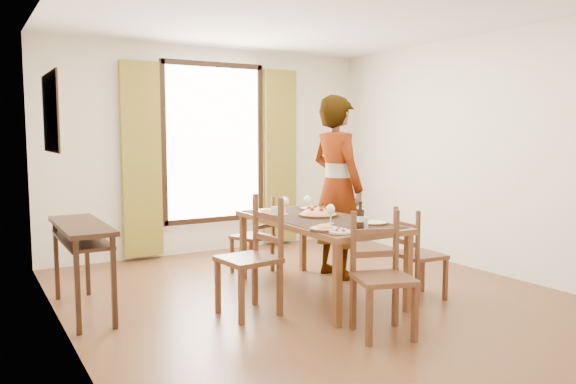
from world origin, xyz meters
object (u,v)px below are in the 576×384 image
man (337,187)px  console_table (81,236)px  pasta_platter (318,211)px  dining_table (317,225)px

man → console_table: bearing=83.3°
console_table → pasta_platter: size_ratio=3.00×
console_table → dining_table: bearing=-14.6°
console_table → dining_table: 2.17m
man → pasta_platter: 0.67m
dining_table → man: size_ratio=0.94×
dining_table → man: (0.58, 0.49, 0.30)m
dining_table → man: man is taller
console_table → man: size_ratio=0.60×
console_table → dining_table: (2.10, -0.55, 0.01)m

